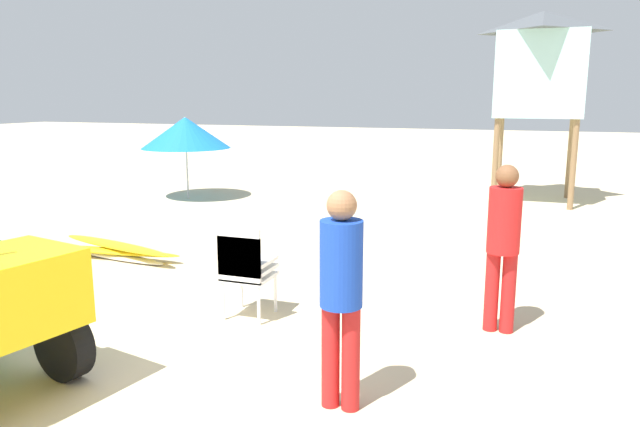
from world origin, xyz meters
TOP-DOWN VIEW (x-y plane):
  - ground at (0.00, 0.00)m, footprint 80.00×80.00m
  - stacked_plastic_chairs at (0.29, 1.78)m, footprint 0.48×0.48m
  - surfboard_pile at (-2.65, 3.28)m, footprint 2.37×0.79m
  - lifeguard_near_left at (1.81, 0.37)m, footprint 0.32×0.32m
  - lifeguard_near_center at (2.85, 2.36)m, footprint 0.32×0.32m
  - lifeguard_tower at (3.07, 10.50)m, footprint 1.98×1.98m
  - beach_umbrella_left at (-4.51, 8.27)m, footprint 2.04×2.04m

SIDE VIEW (x-z plane):
  - ground at x=0.00m, z-range 0.00..0.00m
  - surfboard_pile at x=-2.65m, z-range 0.01..0.25m
  - stacked_plastic_chairs at x=0.29m, z-range 0.09..1.11m
  - lifeguard_near_left at x=1.81m, z-range 0.13..1.81m
  - lifeguard_near_center at x=2.85m, z-range 0.13..1.82m
  - beach_umbrella_left at x=-4.51m, z-range 0.58..2.46m
  - lifeguard_tower at x=3.07m, z-range 0.95..5.08m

